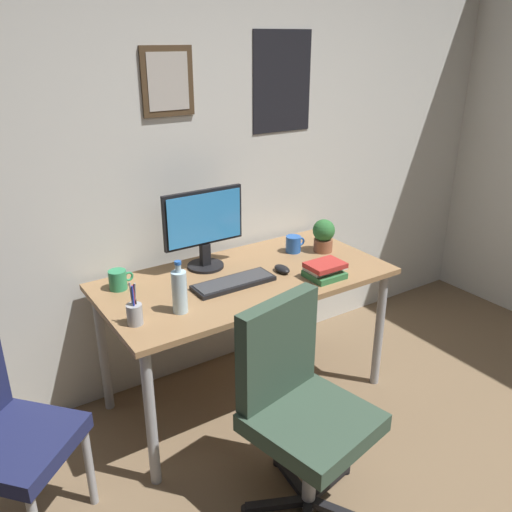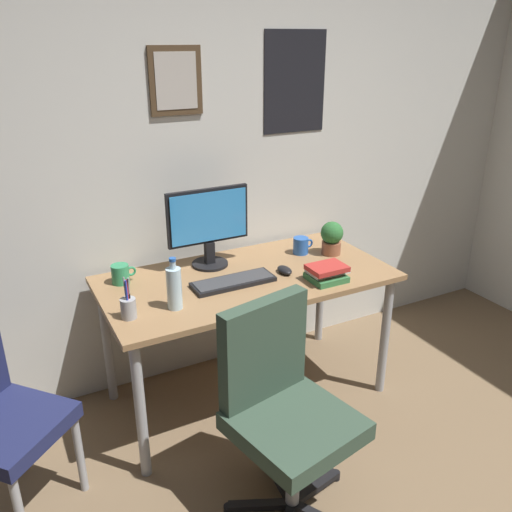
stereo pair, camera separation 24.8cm
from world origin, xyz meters
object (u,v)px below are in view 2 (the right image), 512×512
(office_chair, at_px, (282,403))
(potted_plant, at_px, (332,237))
(monitor, at_px, (208,224))
(coffee_mug_far, at_px, (121,274))
(computer_mouse, at_px, (285,270))
(coffee_mug_near, at_px, (301,246))
(book_stack_left, at_px, (327,272))
(water_bottle, at_px, (174,287))
(pen_cup, at_px, (128,307))
(keyboard, at_px, (233,282))

(office_chair, bearing_deg, potted_plant, 45.50)
(monitor, xyz_separation_m, coffee_mug_far, (-0.49, -0.01, -0.19))
(office_chair, xyz_separation_m, computer_mouse, (0.41, 0.69, 0.24))
(coffee_mug_near, bearing_deg, potted_plant, -30.06)
(office_chair, bearing_deg, book_stack_left, 42.58)
(computer_mouse, bearing_deg, water_bottle, -170.82)
(office_chair, relative_size, pen_cup, 4.75)
(pen_cup, bearing_deg, book_stack_left, -4.09)
(keyboard, height_order, pen_cup, pen_cup)
(water_bottle, height_order, potted_plant, water_bottle)
(monitor, height_order, coffee_mug_near, monitor)
(pen_cup, xyz_separation_m, book_stack_left, (1.02, -0.07, -0.01))
(potted_plant, relative_size, book_stack_left, 0.88)
(coffee_mug_far, distance_m, pen_cup, 0.39)
(office_chair, relative_size, keyboard, 2.21)
(coffee_mug_near, bearing_deg, monitor, 170.85)
(water_bottle, height_order, coffee_mug_far, water_bottle)
(coffee_mug_far, bearing_deg, potted_plant, -8.11)
(potted_plant, bearing_deg, pen_cup, -170.31)
(computer_mouse, xyz_separation_m, book_stack_left, (0.15, -0.17, 0.02))
(office_chair, xyz_separation_m, coffee_mug_near, (0.64, 0.89, 0.27))
(monitor, bearing_deg, pen_cup, -145.17)
(pen_cup, bearing_deg, monitor, 34.83)
(monitor, xyz_separation_m, water_bottle, (-0.34, -0.39, -0.13))
(office_chair, relative_size, computer_mouse, 8.64)
(water_bottle, bearing_deg, keyboard, 17.50)
(keyboard, distance_m, water_bottle, 0.38)
(computer_mouse, bearing_deg, coffee_mug_near, 41.38)
(office_chair, distance_m, water_bottle, 0.71)
(office_chair, xyz_separation_m, water_bottle, (-0.24, 0.58, 0.33))
(monitor, distance_m, water_bottle, 0.54)
(water_bottle, relative_size, potted_plant, 1.29)
(monitor, height_order, computer_mouse, monitor)
(office_chair, xyz_separation_m, keyboard, (0.11, 0.69, 0.24))
(monitor, height_order, keyboard, monitor)
(coffee_mug_near, xyz_separation_m, potted_plant, (0.15, -0.09, 0.06))
(monitor, height_order, book_stack_left, monitor)
(coffee_mug_near, bearing_deg, computer_mouse, -138.62)
(coffee_mug_near, relative_size, book_stack_left, 0.57)
(water_bottle, distance_m, coffee_mug_near, 0.93)
(water_bottle, relative_size, book_stack_left, 1.14)
(coffee_mug_far, bearing_deg, book_stack_left, -25.39)
(monitor, height_order, pen_cup, monitor)
(pen_cup, bearing_deg, keyboard, 10.45)
(water_bottle, bearing_deg, monitor, 49.14)
(pen_cup, bearing_deg, coffee_mug_far, 80.70)
(office_chair, distance_m, pen_cup, 0.80)
(coffee_mug_far, xyz_separation_m, pen_cup, (-0.06, -0.38, 0.00))
(coffee_mug_far, bearing_deg, monitor, 0.61)
(keyboard, distance_m, coffee_mug_near, 0.56)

